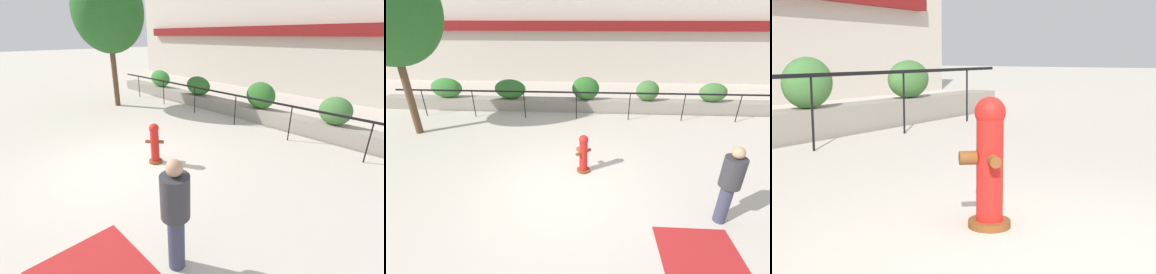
% 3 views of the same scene
% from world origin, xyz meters
% --- Properties ---
extents(ground_plane, '(120.00, 120.00, 0.00)m').
position_xyz_m(ground_plane, '(0.00, 0.00, 0.00)').
color(ground_plane, beige).
extents(hedge_bush_3, '(0.98, 0.68, 0.89)m').
position_xyz_m(hedge_bush_3, '(3.04, 6.00, 0.94)').
color(hedge_bush_3, '#427538').
rests_on(hedge_bush_3, planter_wall_low).
extents(hedge_bush_4, '(1.16, 0.64, 0.81)m').
position_xyz_m(hedge_bush_4, '(5.83, 6.00, 0.90)').
color(hedge_bush_4, '#427538').
rests_on(hedge_bush_4, planter_wall_low).
extents(fire_hydrant, '(0.50, 0.50, 1.08)m').
position_xyz_m(fire_hydrant, '(0.44, 0.93, 0.55)').
color(fire_hydrant, brown).
rests_on(fire_hydrant, ground).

